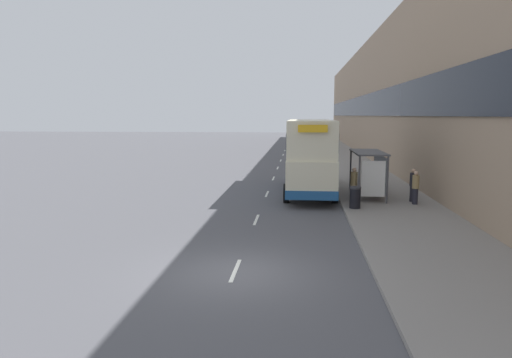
% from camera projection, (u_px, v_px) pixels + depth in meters
% --- Properties ---
extents(ground_plane, '(220.00, 220.00, 0.00)m').
position_uv_depth(ground_plane, '(235.00, 272.00, 13.38)').
color(ground_plane, '#515156').
extents(pavement, '(5.00, 93.00, 0.14)m').
position_uv_depth(pavement, '(341.00, 156.00, 50.72)').
color(pavement, gray).
rests_on(pavement, ground_plane).
extents(terrace_facade, '(3.10, 93.00, 12.57)m').
position_uv_depth(terrace_facade, '(380.00, 99.00, 49.49)').
color(terrace_facade, '#9E846B').
rests_on(terrace_facade, ground_plane).
extents(lane_mark_0, '(0.12, 2.00, 0.01)m').
position_uv_depth(lane_mark_0, '(235.00, 270.00, 13.55)').
color(lane_mark_0, silver).
rests_on(lane_mark_0, ground_plane).
extents(lane_mark_1, '(0.12, 2.00, 0.01)m').
position_uv_depth(lane_mark_1, '(256.00, 220.00, 20.12)').
color(lane_mark_1, silver).
rests_on(lane_mark_1, ground_plane).
extents(lane_mark_2, '(0.12, 2.00, 0.01)m').
position_uv_depth(lane_mark_2, '(267.00, 194.00, 26.69)').
color(lane_mark_2, silver).
rests_on(lane_mark_2, ground_plane).
extents(lane_mark_3, '(0.12, 2.00, 0.01)m').
position_uv_depth(lane_mark_3, '(273.00, 178.00, 33.26)').
color(lane_mark_3, silver).
rests_on(lane_mark_3, ground_plane).
extents(lane_mark_4, '(0.12, 2.00, 0.01)m').
position_uv_depth(lane_mark_4, '(278.00, 168.00, 39.84)').
color(lane_mark_4, silver).
rests_on(lane_mark_4, ground_plane).
extents(lane_mark_5, '(0.12, 2.00, 0.01)m').
position_uv_depth(lane_mark_5, '(281.00, 160.00, 46.41)').
color(lane_mark_5, silver).
rests_on(lane_mark_5, ground_plane).
extents(lane_mark_6, '(0.12, 2.00, 0.01)m').
position_uv_depth(lane_mark_6, '(283.00, 155.00, 52.98)').
color(lane_mark_6, silver).
rests_on(lane_mark_6, ground_plane).
extents(lane_mark_7, '(0.12, 2.00, 0.01)m').
position_uv_depth(lane_mark_7, '(285.00, 150.00, 59.56)').
color(lane_mark_7, silver).
rests_on(lane_mark_7, ground_plane).
extents(lane_mark_8, '(0.12, 2.00, 0.01)m').
position_uv_depth(lane_mark_8, '(286.00, 147.00, 66.13)').
color(lane_mark_8, silver).
rests_on(lane_mark_8, ground_plane).
extents(bus_shelter, '(1.60, 4.20, 2.48)m').
position_uv_depth(bus_shelter, '(372.00, 166.00, 24.57)').
color(bus_shelter, '#4C4C51').
rests_on(bus_shelter, ground_plane).
extents(double_decker_bus_near, '(2.85, 10.17, 4.30)m').
position_uv_depth(double_decker_bus_near, '(310.00, 155.00, 26.78)').
color(double_decker_bus_near, beige).
rests_on(double_decker_bus_near, ground_plane).
extents(car_0, '(2.09, 4.05, 1.67)m').
position_uv_depth(car_0, '(299.00, 145.00, 58.21)').
color(car_0, '#B7B799').
rests_on(car_0, ground_plane).
extents(pedestrian_at_shelter, '(0.33, 0.33, 1.66)m').
position_uv_depth(pedestrian_at_shelter, '(372.00, 173.00, 28.76)').
color(pedestrian_at_shelter, '#23232D').
rests_on(pedestrian_at_shelter, ground_plane).
extents(pedestrian_1, '(0.35, 0.35, 1.77)m').
position_uv_depth(pedestrian_1, '(354.00, 184.00, 23.51)').
color(pedestrian_1, '#23232D').
rests_on(pedestrian_1, ground_plane).
extents(pedestrian_2, '(0.33, 0.33, 1.68)m').
position_uv_depth(pedestrian_2, '(415.00, 187.00, 22.82)').
color(pedestrian_2, '#23232D').
rests_on(pedestrian_2, ground_plane).
extents(pedestrian_3, '(0.34, 0.34, 1.71)m').
position_uv_depth(pedestrian_3, '(413.00, 185.00, 23.52)').
color(pedestrian_3, '#23232D').
rests_on(pedestrian_3, ground_plane).
extents(litter_bin, '(0.55, 0.55, 1.05)m').
position_uv_depth(litter_bin, '(355.00, 197.00, 21.87)').
color(litter_bin, black).
rests_on(litter_bin, ground_plane).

